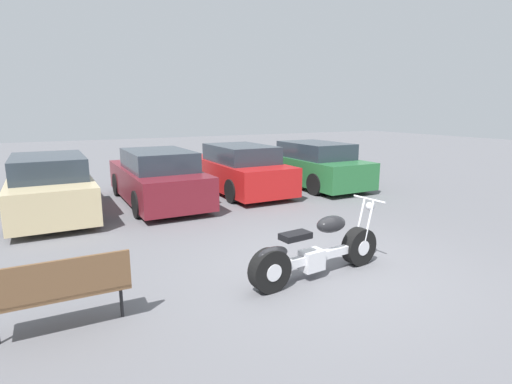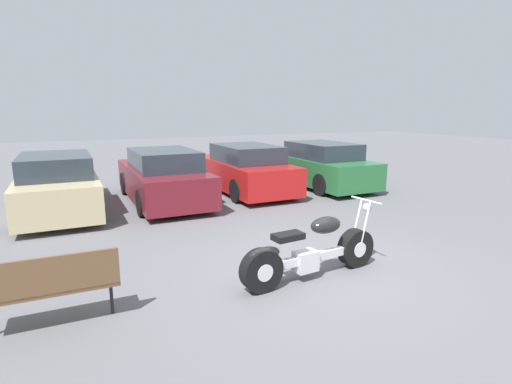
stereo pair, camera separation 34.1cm
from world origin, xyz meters
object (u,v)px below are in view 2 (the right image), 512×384
parked_car_champagne (58,185)px  parked_car_green (319,166)px  motorcycle (310,252)px  park_bench (50,284)px  parked_car_maroon (163,177)px  parked_car_red (244,170)px

parked_car_champagne → parked_car_green: bearing=0.7°
motorcycle → parked_car_green: (4.26, 6.02, 0.26)m
parked_car_champagne → park_bench: (-0.06, -5.84, -0.12)m
motorcycle → parked_car_maroon: parked_car_maroon is taller
parked_car_maroon → parked_car_red: size_ratio=1.00×
parked_car_champagne → parked_car_green: (7.58, 0.09, 0.00)m
parked_car_maroon → park_bench: bearing=-113.9°
parked_car_champagne → parked_car_red: (5.05, 0.34, 0.00)m
parked_car_champagne → motorcycle: bearing=-60.7°
parked_car_champagne → parked_car_green: same height
parked_car_maroon → park_bench: parked_car_maroon is taller
motorcycle → park_bench: (-3.38, 0.09, 0.15)m
motorcycle → parked_car_champagne: parked_car_champagne is taller
motorcycle → parked_car_red: size_ratio=0.53×
parked_car_champagne → parked_car_green: 7.58m
motorcycle → parked_car_green: parked_car_green is taller
parked_car_maroon → parked_car_red: same height
motorcycle → park_bench: motorcycle is taller
motorcycle → parked_car_maroon: 5.98m
parked_car_champagne → parked_car_red: same height
parked_car_red → park_bench: bearing=-129.6°
motorcycle → parked_car_champagne: bearing=119.3°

